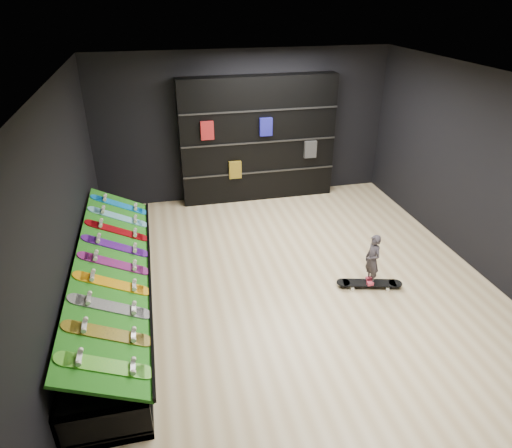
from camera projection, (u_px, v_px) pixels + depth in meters
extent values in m
cube|color=beige|center=(291.00, 285.00, 6.92)|extent=(6.00, 7.00, 0.01)
cube|color=white|center=(300.00, 81.00, 5.53)|extent=(6.00, 7.00, 0.01)
cube|color=black|center=(244.00, 127.00, 9.25)|extent=(6.00, 0.02, 3.00)
cube|color=black|center=(443.00, 390.00, 3.20)|extent=(6.00, 0.02, 3.00)
cube|color=black|center=(63.00, 216.00, 5.63)|extent=(0.02, 7.00, 3.00)
cube|color=black|center=(487.00, 176.00, 6.82)|extent=(0.02, 7.00, 3.00)
cube|color=#196810|center=(114.00, 265.00, 6.09)|extent=(0.92, 4.50, 0.46)
cube|color=black|center=(258.00, 140.00, 9.25)|extent=(3.16, 0.37, 2.53)
imported|color=black|center=(371.00, 269.00, 6.71)|extent=(0.14, 0.19, 0.48)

